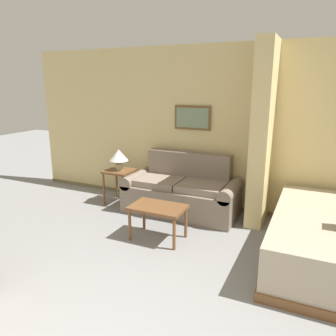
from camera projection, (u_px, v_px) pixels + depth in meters
The scene contains 6 objects.
wall_back at pixel (212, 129), 5.27m from camera, with size 6.90×0.16×2.60m.
wall_partition_pillar at pixel (262, 135), 4.59m from camera, with size 0.24×0.64×2.60m.
couch at pixel (182, 192), 5.22m from camera, with size 1.79×0.84×0.92m.
coffee_table at pixel (158, 210), 4.27m from camera, with size 0.71×0.46×0.46m.
side_table at pixel (120, 176), 5.57m from camera, with size 0.45×0.45×0.58m.
table_lamp at pixel (119, 156), 5.48m from camera, with size 0.31×0.31×0.35m.
Camera 1 is at (1.56, -0.84, 2.00)m, focal length 35.00 mm.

